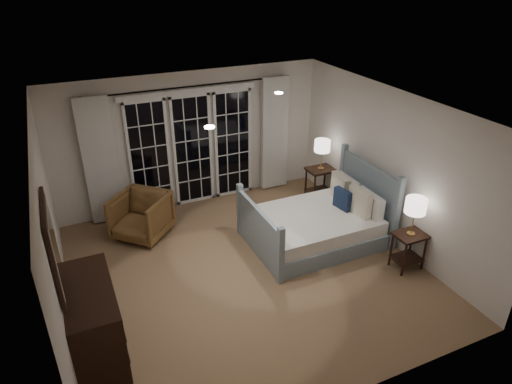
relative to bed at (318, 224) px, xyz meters
name	(u,v)px	position (x,y,z in m)	size (l,w,h in m)	color
floor	(246,270)	(-1.42, -0.28, -0.31)	(5.00, 5.00, 0.00)	#8E714C
ceiling	(244,110)	(-1.42, -0.28, 2.19)	(5.00, 5.00, 0.00)	white
wall_left	(52,238)	(-3.92, -0.28, 0.94)	(0.02, 5.00, 2.50)	silver
wall_right	(389,167)	(1.08, -0.28, 0.94)	(0.02, 5.00, 2.50)	silver
wall_back	(191,140)	(-1.42, 2.22, 0.94)	(5.00, 0.02, 2.50)	silver
wall_front	(349,310)	(-1.42, -2.78, 0.94)	(5.00, 0.02, 2.50)	silver
french_doors	(193,149)	(-1.42, 2.18, 0.78)	(2.50, 0.04, 2.20)	black
curtain_rod	(189,87)	(-1.42, 2.12, 1.94)	(0.03, 0.03, 3.50)	black
curtain_left	(100,162)	(-3.07, 2.10, 0.84)	(0.55, 0.10, 2.25)	silver
curtain_right	(275,134)	(0.23, 2.10, 0.84)	(0.55, 0.10, 2.25)	silver
downlight_a	(279,93)	(-0.62, 0.32, 2.18)	(0.12, 0.12, 0.01)	white
downlight_b	(210,127)	(-2.02, -0.68, 2.18)	(0.12, 0.12, 0.01)	white
bed	(318,224)	(0.00, 0.00, 0.00)	(2.08, 1.48, 1.21)	gray
nightstand_left	(409,246)	(0.83, -1.21, 0.07)	(0.45, 0.36, 0.59)	black
nightstand_right	(320,179)	(0.79, 1.23, 0.12)	(0.51, 0.41, 0.66)	black
lamp_left	(416,206)	(0.83, -1.21, 0.75)	(0.31, 0.31, 0.59)	tan
lamp_right	(322,146)	(0.79, 1.23, 0.80)	(0.30, 0.30, 0.57)	tan
armchair	(141,216)	(-2.62, 1.35, 0.07)	(0.82, 0.84, 0.77)	brown
dresser	(94,321)	(-3.65, -1.00, 0.15)	(0.56, 1.31, 0.93)	black
mirror	(53,248)	(-3.89, -1.00, 1.24)	(0.05, 0.85, 1.00)	black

